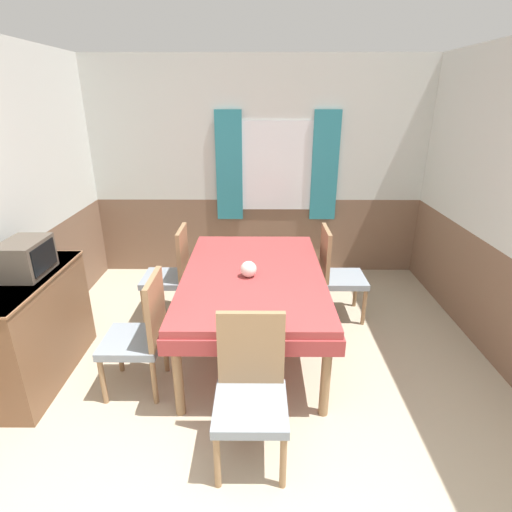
{
  "coord_description": "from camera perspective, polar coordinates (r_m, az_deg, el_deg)",
  "views": [
    {
      "loc": [
        -0.0,
        -1.15,
        2.15
      ],
      "look_at": [
        -0.02,
        1.99,
        0.89
      ],
      "focal_mm": 28.0,
      "sensor_mm": 36.0,
      "label": 1
    }
  ],
  "objects": [
    {
      "name": "chair_left_far",
      "position": [
        4.15,
        -11.91,
        -2.14
      ],
      "size": [
        0.44,
        0.44,
        0.95
      ],
      "rotation": [
        0.0,
        0.0,
        1.57
      ],
      "color": "#93704C",
      "rests_on": "ground_plane"
    },
    {
      "name": "tv",
      "position": [
        3.46,
        -30.01,
        -0.23
      ],
      "size": [
        0.29,
        0.4,
        0.27
      ],
      "color": "#51473D",
      "rests_on": "sideboard"
    },
    {
      "name": "wall_back",
      "position": [
        4.97,
        0.55,
        12.06
      ],
      "size": [
        4.43,
        0.09,
        2.6
      ],
      "color": "silver",
      "rests_on": "ground_plane"
    },
    {
      "name": "sideboard",
      "position": [
        3.64,
        -29.2,
        -8.98
      ],
      "size": [
        0.46,
        1.15,
        0.89
      ],
      "color": "brown",
      "rests_on": "ground_plane"
    },
    {
      "name": "dining_table",
      "position": [
        3.48,
        -0.36,
        -3.83
      ],
      "size": [
        1.22,
        1.91,
        0.74
      ],
      "color": "#9E3838",
      "rests_on": "ground_plane"
    },
    {
      "name": "chair_right_far",
      "position": [
        4.13,
        11.44,
        -2.2
      ],
      "size": [
        0.44,
        0.44,
        0.95
      ],
      "rotation": [
        0.0,
        0.0,
        4.71
      ],
      "color": "#93704C",
      "rests_on": "ground_plane"
    },
    {
      "name": "chair_left_near",
      "position": [
        3.18,
        -16.01,
        -10.41
      ],
      "size": [
        0.44,
        0.44,
        0.95
      ],
      "rotation": [
        0.0,
        0.0,
        1.57
      ],
      "color": "#93704C",
      "rests_on": "ground_plane"
    },
    {
      "name": "chair_head_near",
      "position": [
        2.56,
        -0.69,
        -18.33
      ],
      "size": [
        0.44,
        0.44,
        0.95
      ],
      "rotation": [
        0.0,
        0.0,
        3.14
      ],
      "color": "#93704C",
      "rests_on": "ground_plane"
    },
    {
      "name": "vase",
      "position": [
        3.33,
        -1.03,
        -1.89
      ],
      "size": [
        0.14,
        0.14,
        0.14
      ],
      "color": "silver",
      "rests_on": "dining_table"
    }
  ]
}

